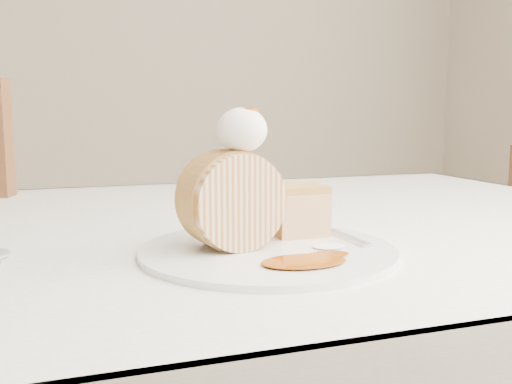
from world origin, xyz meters
name	(u,v)px	position (x,y,z in m)	size (l,w,h in m)	color
table	(210,283)	(0.00, 0.20, 0.66)	(1.40, 0.90, 0.75)	beige
plate	(268,251)	(0.01, 0.00, 0.75)	(0.28, 0.28, 0.01)	white
roulade_slice	(232,201)	(-0.02, 0.01, 0.81)	(0.10, 0.10, 0.06)	beige
cake_chunk	(298,213)	(0.07, 0.05, 0.78)	(0.06, 0.06, 0.05)	tan
whipped_cream	(242,130)	(-0.01, 0.01, 0.88)	(0.05, 0.05, 0.05)	white
caramel_drizzle	(247,105)	(-0.01, 0.01, 0.91)	(0.03, 0.02, 0.01)	#8E3B05
caramel_pool	(304,261)	(0.03, -0.08, 0.76)	(0.09, 0.06, 0.00)	#8E3B05
fork	(342,235)	(0.12, 0.02, 0.76)	(0.02, 0.17, 0.00)	silver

